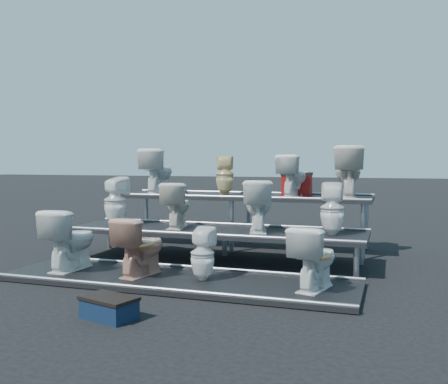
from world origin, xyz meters
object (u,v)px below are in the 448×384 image
(toilet_9, at_px, (225,175))
(toilet_10, at_px, (295,176))
(toilet_11, at_px, (348,172))
(step_stool, at_px, (109,309))
(toilet_7, at_px, (332,209))
(red_crate, at_px, (297,186))
(toilet_4, at_px, (115,201))
(toilet_0, at_px, (70,239))
(toilet_3, at_px, (314,257))
(toilet_1, at_px, (141,246))
(toilet_8, at_px, (158,171))
(toilet_6, at_px, (258,206))
(toilet_5, at_px, (177,205))
(toilet_2, at_px, (203,254))

(toilet_9, bearing_deg, toilet_10, 162.10)
(toilet_11, relative_size, step_stool, 1.65)
(toilet_7, distance_m, red_crate, 1.68)
(toilet_4, xyz_separation_m, toilet_9, (1.30, 1.30, 0.37))
(toilet_0, relative_size, red_crate, 1.66)
(toilet_3, height_order, toilet_10, toilet_10)
(toilet_3, distance_m, toilet_9, 3.30)
(toilet_1, height_order, toilet_11, toilet_11)
(toilet_3, xyz_separation_m, red_crate, (-0.70, 2.80, 0.63))
(toilet_1, relative_size, toilet_8, 0.90)
(toilet_3, height_order, toilet_11, toilet_11)
(toilet_6, bearing_deg, toilet_9, -69.41)
(toilet_5, bearing_deg, toilet_10, -149.20)
(toilet_5, distance_m, toilet_8, 1.67)
(toilet_1, distance_m, step_stool, 1.51)
(toilet_11, height_order, red_crate, toilet_11)
(toilet_3, relative_size, toilet_8, 0.88)
(toilet_2, height_order, toilet_7, toilet_7)
(toilet_1, xyz_separation_m, step_stool, (0.43, -1.41, -0.32))
(toilet_11, bearing_deg, toilet_3, 80.35)
(toilet_5, height_order, toilet_7, toilet_7)
(toilet_9, bearing_deg, toilet_7, 127.83)
(toilet_5, relative_size, red_crate, 1.42)
(toilet_5, height_order, toilet_11, toilet_11)
(toilet_4, bearing_deg, toilet_5, -165.34)
(toilet_2, distance_m, toilet_4, 2.35)
(toilet_5, height_order, toilet_8, toilet_8)
(toilet_6, relative_size, step_stool, 1.48)
(toilet_3, height_order, toilet_7, toilet_7)
(red_crate, bearing_deg, toilet_10, -92.37)
(toilet_1, height_order, toilet_2, toilet_1)
(toilet_0, height_order, toilet_11, toilet_11)
(toilet_2, height_order, toilet_4, toilet_4)
(toilet_5, bearing_deg, toilet_1, 84.15)
(toilet_0, relative_size, step_stool, 1.60)
(toilet_1, height_order, toilet_6, toilet_6)
(toilet_9, bearing_deg, toilet_3, 107.88)
(toilet_7, relative_size, toilet_10, 1.04)
(toilet_2, xyz_separation_m, toilet_3, (1.27, 0.00, 0.04))
(toilet_1, xyz_separation_m, toilet_3, (2.06, 0.00, -0.01))
(toilet_1, xyz_separation_m, toilet_8, (-1.05, 2.60, 0.84))
(toilet_0, distance_m, toilet_1, 0.98)
(toilet_10, bearing_deg, toilet_0, 65.87)
(toilet_1, height_order, toilet_7, toilet_7)
(toilet_0, xyz_separation_m, toilet_3, (3.04, 0.00, -0.04))
(toilet_2, height_order, toilet_3, toilet_3)
(toilet_6, relative_size, toilet_7, 1.03)
(toilet_0, xyz_separation_m, toilet_1, (0.98, 0.00, -0.03))
(toilet_8, bearing_deg, toilet_5, 122.58)
(toilet_2, height_order, toilet_11, toilet_11)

